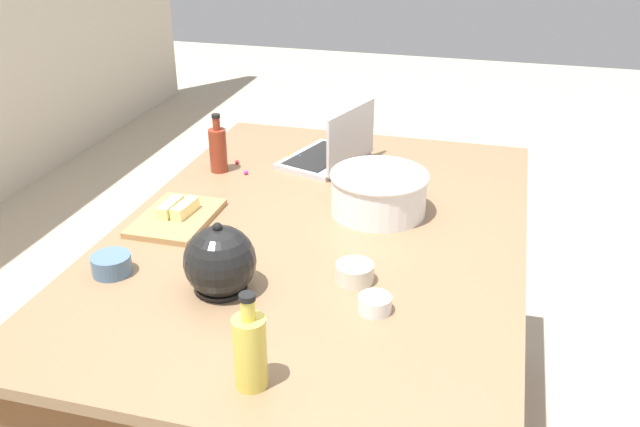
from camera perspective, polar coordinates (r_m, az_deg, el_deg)
name	(u,v)px	position (r m, az deg, el deg)	size (l,w,h in m)	color
island_counter	(320,353)	(2.28, 0.00, -11.32)	(1.69, 1.17, 0.90)	brown
laptop	(332,152)	(2.49, 0.99, 5.07)	(0.36, 0.31, 0.22)	#B7B7BC
mixing_bowl_large	(379,192)	(2.12, 4.82, 1.78)	(0.30, 0.30, 0.13)	white
bottle_soy	(218,149)	(2.44, -8.31, 5.25)	(0.06, 0.06, 0.21)	maroon
bottle_oil	(250,350)	(1.42, -5.72, -10.97)	(0.07, 0.07, 0.22)	#DBC64C
kettle	(220,262)	(1.73, -8.14, -3.91)	(0.21, 0.18, 0.20)	black
cutting_board	(177,218)	(2.13, -11.61, -0.36)	(0.29, 0.20, 0.02)	#AD7F4C
butter_stick_left	(185,208)	(2.12, -10.94, 0.41)	(0.11, 0.04, 0.04)	#F4E58C
butter_stick_right	(170,207)	(2.14, -12.09, 0.49)	(0.11, 0.04, 0.04)	#F4E58C
ramekin_small	(355,273)	(1.78, 2.83, -4.85)	(0.10, 0.10, 0.05)	beige
ramekin_medium	(112,264)	(1.89, -16.62, -4.00)	(0.10, 0.10, 0.05)	slate
ramekin_wide	(375,304)	(1.67, 4.49, -7.35)	(0.08, 0.08, 0.04)	white
candy_0	(246,172)	(2.42, -6.05, 3.35)	(0.02, 0.02, 0.02)	#CC3399
candy_1	(356,138)	(2.73, 2.95, 6.17)	(0.02, 0.02, 0.02)	green
candy_2	(300,158)	(2.53, -1.65, 4.53)	(0.02, 0.02, 0.02)	blue
candy_3	(290,155)	(2.56, -2.43, 4.76)	(0.02, 0.02, 0.02)	orange
candy_4	(403,198)	(2.23, 6.80, 1.30)	(0.02, 0.02, 0.02)	yellow
candy_5	(237,162)	(2.52, -6.78, 4.19)	(0.01, 0.01, 0.01)	red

